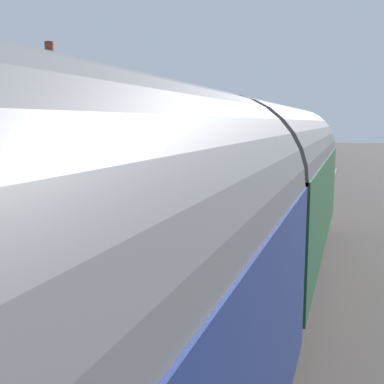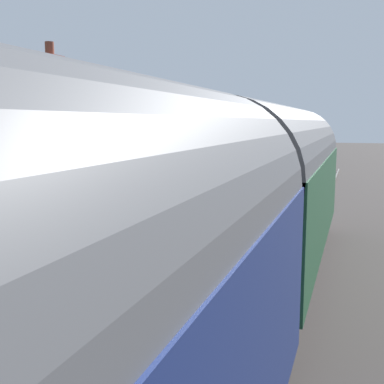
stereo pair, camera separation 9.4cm
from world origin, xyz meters
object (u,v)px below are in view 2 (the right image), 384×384
at_px(lamp_post_platform, 34,149).
at_px(planter_under_sign, 178,185).
at_px(station_building, 89,170).
at_px(tree_distant, 45,98).
at_px(bench_near_building, 225,173).
at_px(train, 222,226).
at_px(bench_by_lamp, 212,178).
at_px(bench_mid_platform, 229,170).
at_px(planter_edge_far, 29,262).
at_px(station_sign_board, 100,216).

bearing_deg(lamp_post_platform, planter_under_sign, 9.74).
distance_m(station_building, tree_distant, 18.72).
bearing_deg(bench_near_building, station_building, 168.32).
xyz_separation_m(train, station_building, (5.82, 6.01, 0.15)).
relative_size(station_building, bench_near_building, 5.67).
bearing_deg(bench_by_lamp, station_building, 165.29).
bearing_deg(bench_mid_platform, bench_near_building, -171.36).
bearing_deg(bench_near_building, planter_edge_far, -178.82).
height_order(bench_mid_platform, bench_near_building, same).
distance_m(bench_mid_platform, lamp_post_platform, 18.35).
bearing_deg(bench_by_lamp, bench_near_building, -0.75).
relative_size(train, bench_mid_platform, 14.53).
height_order(train, lamp_post_platform, lamp_post_platform).
bearing_deg(train, lamp_post_platform, 108.96).
bearing_deg(station_building, station_sign_board, -146.89).
bearing_deg(lamp_post_platform, planter_edge_far, 46.22).
bearing_deg(bench_mid_platform, lamp_post_platform, -175.26).
relative_size(train, bench_by_lamp, 14.46).
distance_m(train, lamp_post_platform, 3.27).
relative_size(bench_by_lamp, bench_mid_platform, 1.01).
bearing_deg(planter_edge_far, train, -88.11).
bearing_deg(station_building, planter_under_sign, -12.48).
distance_m(bench_by_lamp, station_sign_board, 12.63).
bearing_deg(bench_mid_platform, train, -165.76).
relative_size(bench_near_building, tree_distant, 0.20).
xyz_separation_m(bench_near_building, planter_under_sign, (-4.35, 0.83, -0.09)).
xyz_separation_m(train, bench_by_lamp, (13.13, 4.09, -0.84)).
xyz_separation_m(bench_mid_platform, tree_distant, (2.81, 13.48, 4.09)).
xyz_separation_m(planter_edge_far, tree_distant, (20.12, 14.10, 4.20)).
bearing_deg(tree_distant, station_sign_board, -141.85).
bearing_deg(tree_distant, bench_mid_platform, -101.79).
bearing_deg(bench_by_lamp, tree_distant, 63.47).
bearing_deg(train, tree_distant, 41.74).
relative_size(bench_near_building, station_sign_board, 0.89).
xyz_separation_m(station_building, bench_by_lamp, (7.31, -1.92, -0.99)).
bearing_deg(tree_distant, planter_under_sign, -125.12).
xyz_separation_m(station_building, lamp_post_platform, (-6.80, -3.16, 1.10)).
bearing_deg(bench_by_lamp, planter_edge_far, -178.51).
bearing_deg(tree_distant, bench_by_lamp, -116.53).
relative_size(lamp_post_platform, station_sign_board, 2.34).
bearing_deg(train, bench_mid_platform, 14.24).
height_order(planter_under_sign, station_sign_board, station_sign_board).
xyz_separation_m(station_building, tree_distant, (14.17, 11.83, 3.10)).
height_order(planter_edge_far, station_sign_board, station_sign_board).
xyz_separation_m(train, lamp_post_platform, (-0.98, 2.85, 1.25)).
bearing_deg(tree_distant, planter_edge_far, -144.99).
bearing_deg(lamp_post_platform, bench_by_lamp, 5.02).
height_order(station_building, planter_under_sign, station_building).
height_order(train, tree_distant, tree_distant).
xyz_separation_m(station_sign_board, tree_distant, (19.39, 15.24, 3.38)).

